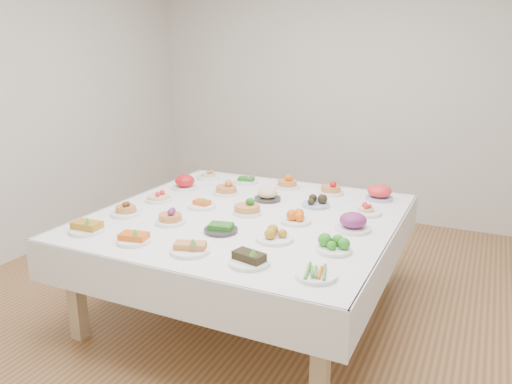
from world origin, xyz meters
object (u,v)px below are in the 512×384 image
at_px(display_table, 247,223).
at_px(dish_0, 87,225).
at_px(dish_12, 247,206).
at_px(dish_24, 379,192).

relative_size(display_table, dish_0, 9.22).
height_order(dish_12, dish_24, dish_24).
xyz_separation_m(display_table, dish_0, (-0.79, -0.77, 0.12)).
relative_size(display_table, dish_12, 10.28).
height_order(dish_0, dish_12, dish_12).
relative_size(dish_0, dish_12, 1.12).
bearing_deg(dish_12, dish_0, -135.24).
bearing_deg(display_table, dish_24, 45.06).
bearing_deg(dish_12, dish_24, 44.63).
distance_m(display_table, dish_0, 1.11).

